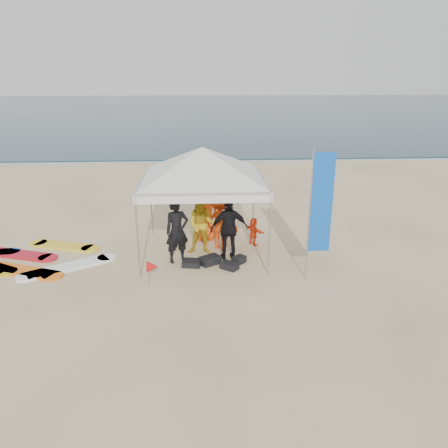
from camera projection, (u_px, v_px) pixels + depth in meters
name	position (u px, v px, depth m)	size (l,w,h in m)	color
ground	(185.00, 314.00, 9.67)	(120.00, 120.00, 0.00)	beige
ocean	(196.00, 109.00, 66.29)	(160.00, 84.00, 0.08)	#0C2633
shoreline_foam	(193.00, 160.00, 26.85)	(160.00, 1.20, 0.01)	silver
person_black_a	(177.00, 231.00, 12.10)	(0.67, 0.44, 1.83)	black
person_yellow	(202.00, 225.00, 12.68)	(0.86, 0.67, 1.76)	gold
person_orange_a	(221.00, 222.00, 13.10)	(1.08, 0.62, 1.67)	#E64914
person_black_b	(229.00, 229.00, 12.28)	(1.07, 0.45, 1.83)	black
person_orange_b	(206.00, 213.00, 13.75)	(0.86, 0.56, 1.75)	#FF5C16
person_seated	(254.00, 231.00, 13.49)	(0.80, 0.26, 0.87)	#FF4216
canopy_tent	(202.00, 147.00, 12.04)	(4.75, 4.75, 3.58)	#A5A5A8
feather_flag	(320.00, 205.00, 10.72)	(0.57, 0.04, 3.39)	#A5A5A8
marker_pennant	(153.00, 267.00, 10.86)	(0.28, 0.28, 0.64)	#A5A5A8
gear_pile	(214.00, 262.00, 12.11)	(1.83, 0.93, 0.22)	black
surfboard_spread	(10.00, 260.00, 12.37)	(5.59, 2.93, 0.07)	green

